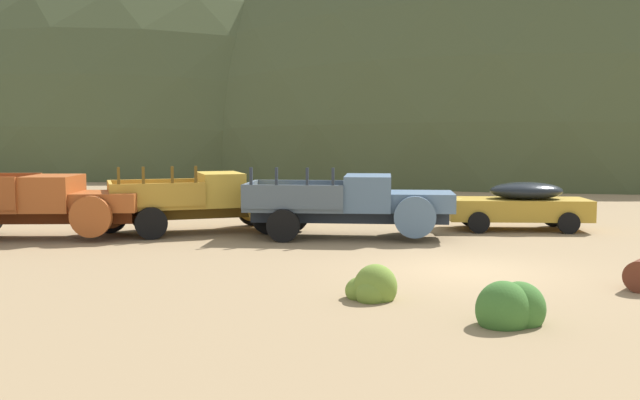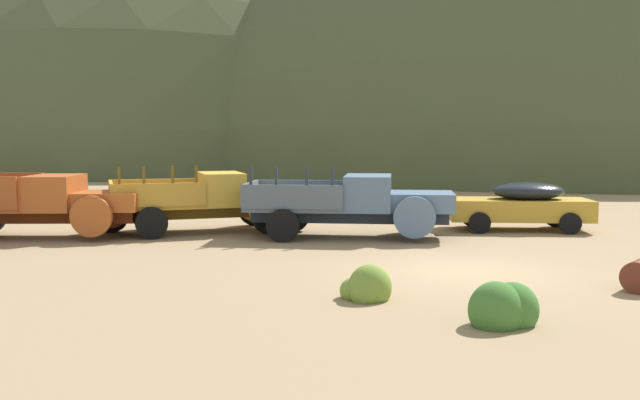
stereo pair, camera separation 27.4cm
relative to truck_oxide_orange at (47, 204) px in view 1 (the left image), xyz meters
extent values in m
plane|color=#937A56|center=(11.35, -5.59, -1.03)|extent=(300.00, 300.00, 0.00)
ellipsoid|color=#424C2D|center=(-0.73, 68.24, -1.03)|extent=(85.99, 87.69, 51.83)
ellipsoid|color=#424C2D|center=(31.53, 56.79, -1.03)|extent=(86.86, 86.25, 53.92)
cube|color=#51220D|center=(-0.37, -0.02, -0.37)|extent=(6.02, 1.02, 0.36)
cube|color=#A34C1E|center=(1.85, -0.05, 0.08)|extent=(1.92, 1.71, 0.55)
cube|color=#B7B2A8|center=(2.73, -0.06, 0.06)|extent=(0.09, 1.16, 0.44)
cylinder|color=#A34C1E|center=(1.58, -1.05, -0.27)|extent=(1.20, 0.19, 1.20)
cylinder|color=#A34C1E|center=(1.61, 0.96, -0.27)|extent=(1.20, 0.19, 1.20)
cube|color=#A34C1E|center=(0.20, -0.03, 0.33)|extent=(1.41, 1.96, 1.05)
cube|color=black|center=(0.83, -0.04, 0.54)|extent=(0.07, 1.65, 0.59)
cylinder|color=black|center=(1.61, 1.01, -0.55)|extent=(0.96, 0.29, 0.96)
cube|color=brown|center=(4.54, 1.14, -0.37)|extent=(5.60, 2.48, 0.36)
cube|color=gold|center=(6.50, 1.71, 0.08)|extent=(2.17, 2.15, 0.55)
cube|color=#B7B2A8|center=(7.29, 1.93, 0.06)|extent=(0.41, 1.17, 0.44)
cylinder|color=gold|center=(6.56, 0.65, -0.27)|extent=(1.20, 0.51, 1.20)
cylinder|color=gold|center=(5.99, 2.63, -0.27)|extent=(1.20, 0.51, 1.20)
cube|color=gold|center=(5.04, 1.28, 0.33)|extent=(1.79, 2.27, 1.05)
cube|color=black|center=(5.60, 1.44, 0.54)|extent=(0.52, 1.64, 0.59)
cube|color=#B5882D|center=(3.08, 0.71, -0.13)|extent=(3.27, 2.78, 0.12)
cube|color=#B5882D|center=(3.37, -0.29, 0.28)|extent=(2.72, 0.88, 0.70)
cube|color=#B5882D|center=(2.79, 1.71, 0.28)|extent=(2.72, 0.88, 0.70)
cube|color=#B5882D|center=(1.79, 0.34, 0.28)|extent=(0.68, 2.03, 0.70)
cube|color=brown|center=(2.29, -0.60, 0.88)|extent=(0.10, 0.10, 0.50)
cube|color=brown|center=(2.96, -0.40, 0.88)|extent=(0.10, 0.10, 0.50)
cube|color=brown|center=(3.77, -0.17, 0.88)|extent=(0.10, 0.10, 0.50)
cube|color=brown|center=(4.45, 0.03, 0.88)|extent=(0.10, 0.10, 0.50)
cylinder|color=black|center=(6.58, 0.60, -0.55)|extent=(1.00, 0.54, 0.96)
cylinder|color=black|center=(5.97, 2.68, -0.55)|extent=(1.00, 0.54, 0.96)
cylinder|color=black|center=(3.16, -0.39, -0.55)|extent=(1.00, 0.54, 0.96)
cylinder|color=black|center=(2.55, 1.69, -0.55)|extent=(1.00, 0.54, 0.96)
cube|color=#262D39|center=(9.08, -0.23, -0.37)|extent=(5.96, 1.79, 0.36)
cube|color=slate|center=(11.22, -0.52, 0.08)|extent=(2.08, 2.04, 0.55)
cube|color=#B7B2A8|center=(12.08, -0.63, 0.06)|extent=(0.25, 1.24, 0.44)
cylinder|color=slate|center=(10.83, -1.55, -0.27)|extent=(1.21, 0.34, 1.20)
cylinder|color=slate|center=(11.12, 0.58, -0.27)|extent=(1.21, 0.34, 1.20)
cube|color=slate|center=(9.63, -0.30, 0.33)|extent=(1.63, 2.25, 1.05)
cube|color=black|center=(10.24, -0.39, 0.54)|extent=(0.29, 1.76, 0.59)
cube|color=#4D5B67|center=(7.48, -0.02, -0.13)|extent=(3.23, 2.55, 0.12)
cube|color=#4D5B67|center=(7.34, -1.09, 0.28)|extent=(2.96, 0.50, 0.70)
cube|color=#4D5B67|center=(7.63, 1.06, 0.28)|extent=(2.96, 0.50, 0.70)
cube|color=#4D5B67|center=(6.07, 0.17, 0.28)|extent=(0.39, 2.17, 0.70)
cube|color=#262D39|center=(6.16, -0.93, 0.88)|extent=(0.09, 0.09, 0.50)
cube|color=#262D39|center=(6.90, -1.03, 0.88)|extent=(0.09, 0.09, 0.50)
cube|color=#262D39|center=(7.78, -1.15, 0.88)|extent=(0.09, 0.09, 0.50)
cube|color=#262D39|center=(8.51, -1.25, 0.88)|extent=(0.09, 0.09, 0.50)
cylinder|color=black|center=(11.13, 0.64, -0.55)|extent=(0.99, 0.41, 0.96)
cylinder|color=black|center=(7.09, -1.10, -0.55)|extent=(0.99, 0.41, 0.96)
cylinder|color=black|center=(7.39, 1.14, -0.55)|extent=(0.99, 0.41, 0.96)
cube|color=#B28928|center=(14.70, 1.23, -0.35)|extent=(4.64, 2.15, 0.68)
ellipsoid|color=black|center=(14.96, 1.21, 0.25)|extent=(2.47, 1.75, 0.57)
ellipsoid|color=#B28928|center=(12.68, 1.42, -0.28)|extent=(1.11, 1.48, 0.61)
cylinder|color=black|center=(13.38, 2.23, -0.69)|extent=(0.70, 0.26, 0.68)
cylinder|color=black|center=(13.23, 0.49, -0.69)|extent=(0.70, 0.26, 0.68)
cylinder|color=black|center=(16.16, 1.98, -0.69)|extent=(0.70, 0.26, 0.68)
cylinder|color=black|center=(16.01, 0.23, -0.69)|extent=(0.70, 0.26, 0.68)
ellipsoid|color=#3D702D|center=(11.07, -9.96, -0.78)|extent=(0.88, 0.79, 0.90)
ellipsoid|color=#3D702D|center=(10.77, -10.09, -0.77)|extent=(0.91, 0.81, 0.96)
ellipsoid|color=#3D702D|center=(11.04, -9.99, -0.81)|extent=(0.76, 0.69, 0.81)
ellipsoid|color=olive|center=(8.65, -8.09, -0.89)|extent=(0.62, 0.56, 0.53)
ellipsoid|color=olive|center=(8.80, -8.37, -0.88)|extent=(0.56, 0.50, 0.55)
ellipsoid|color=olive|center=(8.91, -8.20, -0.79)|extent=(0.83, 0.74, 0.87)
ellipsoid|color=olive|center=(16.62, 3.53, -0.84)|extent=(0.73, 0.66, 0.68)
ellipsoid|color=olive|center=(16.89, 3.61, -0.86)|extent=(0.80, 0.72, 0.62)
ellipsoid|color=olive|center=(16.83, 3.70, -0.84)|extent=(0.83, 0.74, 0.70)
camera|label=1|loc=(7.34, -21.05, 2.08)|focal=39.07mm
camera|label=2|loc=(7.62, -21.06, 2.08)|focal=39.07mm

